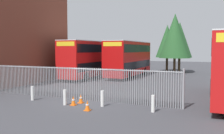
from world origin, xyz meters
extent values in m
plane|color=#3D3D42|center=(0.00, 8.00, 0.00)|extent=(100.00, 100.00, 0.00)
cylinder|color=gray|center=(-8.05, 0.00, 1.10)|extent=(0.06, 0.06, 2.20)
cylinder|color=gray|center=(-7.91, 0.00, 1.10)|extent=(0.06, 0.06, 2.20)
cylinder|color=gray|center=(-7.77, 0.00, 1.10)|extent=(0.06, 0.06, 2.20)
cylinder|color=gray|center=(-7.63, 0.00, 1.10)|extent=(0.06, 0.06, 2.20)
cylinder|color=gray|center=(-7.49, 0.00, 1.10)|extent=(0.06, 0.06, 2.20)
cylinder|color=gray|center=(-7.35, 0.00, 1.10)|extent=(0.06, 0.06, 2.20)
cylinder|color=gray|center=(-7.21, 0.00, 1.10)|extent=(0.06, 0.06, 2.20)
cylinder|color=gray|center=(-7.07, 0.00, 1.10)|extent=(0.06, 0.06, 2.20)
cylinder|color=gray|center=(-6.93, 0.00, 1.10)|extent=(0.06, 0.06, 2.20)
cylinder|color=gray|center=(-6.79, 0.00, 1.10)|extent=(0.06, 0.06, 2.20)
cylinder|color=gray|center=(-6.66, 0.00, 1.10)|extent=(0.06, 0.06, 2.20)
cylinder|color=gray|center=(-6.52, 0.00, 1.10)|extent=(0.06, 0.06, 2.20)
cylinder|color=gray|center=(-6.38, 0.00, 1.10)|extent=(0.06, 0.06, 2.20)
cylinder|color=gray|center=(-6.24, 0.00, 1.10)|extent=(0.06, 0.06, 2.20)
cylinder|color=gray|center=(-6.10, 0.00, 1.10)|extent=(0.06, 0.06, 2.20)
cylinder|color=gray|center=(-5.96, 0.00, 1.10)|extent=(0.06, 0.06, 2.20)
cylinder|color=gray|center=(-5.82, 0.00, 1.10)|extent=(0.06, 0.06, 2.20)
cylinder|color=gray|center=(-5.68, 0.00, 1.10)|extent=(0.06, 0.06, 2.20)
cylinder|color=gray|center=(-5.54, 0.00, 1.10)|extent=(0.06, 0.06, 2.20)
cylinder|color=gray|center=(-5.40, 0.00, 1.10)|extent=(0.06, 0.06, 2.20)
cylinder|color=gray|center=(-5.26, 0.00, 1.10)|extent=(0.06, 0.06, 2.20)
cylinder|color=gray|center=(-5.12, 0.00, 1.10)|extent=(0.06, 0.06, 2.20)
cylinder|color=gray|center=(-4.98, 0.00, 1.10)|extent=(0.06, 0.06, 2.20)
cylinder|color=gray|center=(-4.84, 0.00, 1.10)|extent=(0.06, 0.06, 2.20)
cylinder|color=gray|center=(-4.70, 0.00, 1.10)|extent=(0.06, 0.06, 2.20)
cylinder|color=gray|center=(-4.56, 0.00, 1.10)|extent=(0.06, 0.06, 2.20)
cylinder|color=gray|center=(-4.42, 0.00, 1.10)|extent=(0.06, 0.06, 2.20)
cylinder|color=gray|center=(-4.28, 0.00, 1.10)|extent=(0.06, 0.06, 2.20)
cylinder|color=gray|center=(-4.14, 0.00, 1.10)|extent=(0.06, 0.06, 2.20)
cylinder|color=gray|center=(-4.00, 0.00, 1.10)|extent=(0.06, 0.06, 2.20)
cylinder|color=gray|center=(-3.86, 0.00, 1.10)|extent=(0.06, 0.06, 2.20)
cylinder|color=gray|center=(-3.72, 0.00, 1.10)|extent=(0.06, 0.06, 2.20)
cylinder|color=gray|center=(-3.58, 0.00, 1.10)|extent=(0.06, 0.06, 2.20)
cylinder|color=gray|center=(-3.44, 0.00, 1.10)|extent=(0.06, 0.06, 2.20)
cylinder|color=gray|center=(-3.30, 0.00, 1.10)|extent=(0.06, 0.06, 2.20)
cylinder|color=gray|center=(-3.16, 0.00, 1.10)|extent=(0.06, 0.06, 2.20)
cylinder|color=gray|center=(-3.02, 0.00, 1.10)|extent=(0.06, 0.06, 2.20)
cylinder|color=gray|center=(-2.88, 0.00, 1.10)|extent=(0.06, 0.06, 2.20)
cylinder|color=gray|center=(-2.74, 0.00, 1.10)|extent=(0.06, 0.06, 2.20)
cylinder|color=gray|center=(-2.60, 0.00, 1.10)|extent=(0.06, 0.06, 2.20)
cylinder|color=gray|center=(-2.46, 0.00, 1.10)|extent=(0.06, 0.06, 2.20)
cylinder|color=gray|center=(-2.32, 0.00, 1.10)|extent=(0.06, 0.06, 2.20)
cylinder|color=gray|center=(-2.18, 0.00, 1.10)|extent=(0.06, 0.06, 2.20)
cylinder|color=gray|center=(-2.04, 0.00, 1.10)|extent=(0.06, 0.06, 2.20)
cylinder|color=gray|center=(-1.90, 0.00, 1.10)|extent=(0.06, 0.06, 2.20)
cylinder|color=gray|center=(-1.76, 0.00, 1.10)|extent=(0.06, 0.06, 2.20)
cylinder|color=gray|center=(-1.62, 0.00, 1.10)|extent=(0.06, 0.06, 2.20)
cylinder|color=gray|center=(-1.48, 0.00, 1.10)|extent=(0.06, 0.06, 2.20)
cylinder|color=gray|center=(-1.34, 0.00, 1.10)|extent=(0.06, 0.06, 2.20)
cylinder|color=gray|center=(-1.20, 0.00, 1.10)|extent=(0.06, 0.06, 2.20)
cylinder|color=gray|center=(-1.06, 0.00, 1.10)|extent=(0.06, 0.06, 2.20)
cylinder|color=gray|center=(-0.92, 0.00, 1.10)|extent=(0.06, 0.06, 2.20)
cylinder|color=gray|center=(-0.78, 0.00, 1.10)|extent=(0.06, 0.06, 2.20)
cylinder|color=gray|center=(-0.64, 0.00, 1.10)|extent=(0.06, 0.06, 2.20)
cylinder|color=gray|center=(-0.50, 0.00, 1.10)|extent=(0.06, 0.06, 2.20)
cylinder|color=gray|center=(-0.36, 0.00, 1.10)|extent=(0.06, 0.06, 2.20)
cylinder|color=gray|center=(-0.22, 0.00, 1.10)|extent=(0.06, 0.06, 2.20)
cylinder|color=gray|center=(-0.08, 0.00, 1.10)|extent=(0.06, 0.06, 2.20)
cylinder|color=gray|center=(0.06, 0.00, 1.10)|extent=(0.06, 0.06, 2.20)
cylinder|color=gray|center=(0.20, 0.00, 1.10)|extent=(0.06, 0.06, 2.20)
cylinder|color=gray|center=(0.34, 0.00, 1.10)|extent=(0.06, 0.06, 2.20)
cylinder|color=gray|center=(0.48, 0.00, 1.10)|extent=(0.06, 0.06, 2.20)
cylinder|color=gray|center=(0.61, 0.00, 1.10)|extent=(0.06, 0.06, 2.20)
cylinder|color=gray|center=(0.75, 0.00, 1.10)|extent=(0.06, 0.06, 2.20)
cylinder|color=gray|center=(0.89, 0.00, 1.10)|extent=(0.06, 0.06, 2.20)
cylinder|color=gray|center=(1.03, 0.00, 1.10)|extent=(0.06, 0.06, 2.20)
cylinder|color=gray|center=(1.17, 0.00, 1.10)|extent=(0.06, 0.06, 2.20)
cylinder|color=gray|center=(1.31, 0.00, 1.10)|extent=(0.06, 0.06, 2.20)
cylinder|color=gray|center=(1.45, 0.00, 1.10)|extent=(0.06, 0.06, 2.20)
cylinder|color=gray|center=(1.59, 0.00, 1.10)|extent=(0.06, 0.06, 2.20)
cylinder|color=gray|center=(1.73, 0.00, 1.10)|extent=(0.06, 0.06, 2.20)
cylinder|color=gray|center=(1.87, 0.00, 1.10)|extent=(0.06, 0.06, 2.20)
cylinder|color=gray|center=(2.01, 0.00, 1.10)|extent=(0.06, 0.06, 2.20)
cylinder|color=gray|center=(2.15, 0.00, 1.10)|extent=(0.06, 0.06, 2.20)
cylinder|color=gray|center=(2.29, 0.00, 1.10)|extent=(0.06, 0.06, 2.20)
cylinder|color=gray|center=(2.43, 0.00, 1.10)|extent=(0.06, 0.06, 2.20)
cylinder|color=gray|center=(2.57, 0.00, 1.10)|extent=(0.06, 0.06, 2.20)
cylinder|color=gray|center=(2.71, 0.00, 1.10)|extent=(0.06, 0.06, 2.20)
cylinder|color=gray|center=(2.85, 0.00, 1.10)|extent=(0.06, 0.06, 2.20)
cylinder|color=gray|center=(2.99, 0.00, 1.10)|extent=(0.06, 0.06, 2.20)
cylinder|color=gray|center=(3.13, 0.00, 1.10)|extent=(0.06, 0.06, 2.20)
cylinder|color=gray|center=(3.27, 0.00, 1.10)|extent=(0.06, 0.06, 2.20)
cylinder|color=gray|center=(3.41, 0.00, 1.10)|extent=(0.06, 0.06, 2.20)
cylinder|color=gray|center=(3.55, 0.00, 1.10)|extent=(0.06, 0.06, 2.20)
cylinder|color=gray|center=(3.69, 0.00, 1.10)|extent=(0.06, 0.06, 2.20)
cylinder|color=gray|center=(3.83, 0.00, 1.10)|extent=(0.06, 0.06, 2.20)
cylinder|color=gray|center=(3.97, 0.00, 1.10)|extent=(0.06, 0.06, 2.20)
cylinder|color=gray|center=(4.11, 0.00, 1.10)|extent=(0.06, 0.06, 2.20)
cylinder|color=gray|center=(4.25, 0.00, 1.10)|extent=(0.06, 0.06, 2.20)
cylinder|color=gray|center=(4.39, 0.00, 1.10)|extent=(0.06, 0.06, 2.20)
cylinder|color=gray|center=(4.53, 0.00, 1.10)|extent=(0.06, 0.06, 2.20)
cylinder|color=gray|center=(4.67, 0.00, 1.10)|extent=(0.06, 0.06, 2.20)
cylinder|color=gray|center=(4.81, 0.00, 1.10)|extent=(0.06, 0.06, 2.20)
cylinder|color=gray|center=(4.95, 0.00, 1.10)|extent=(0.06, 0.06, 2.20)
cylinder|color=gray|center=(5.09, 0.00, 1.10)|extent=(0.06, 0.06, 2.20)
cylinder|color=gray|center=(5.23, 0.00, 1.10)|extent=(0.06, 0.06, 2.20)
cylinder|color=gray|center=(5.37, 0.00, 1.10)|extent=(0.06, 0.06, 2.20)
cylinder|color=gray|center=(5.51, 0.00, 1.10)|extent=(0.06, 0.06, 2.20)
cylinder|color=gray|center=(5.65, 0.00, 1.10)|extent=(0.06, 0.06, 2.20)
cylinder|color=gray|center=(5.79, 0.00, 1.10)|extent=(0.06, 0.06, 2.20)
cylinder|color=gray|center=(5.93, 0.00, 1.10)|extent=(0.06, 0.06, 2.20)
cylinder|color=gray|center=(6.07, 0.00, 1.10)|extent=(0.06, 0.06, 2.20)
cylinder|color=gray|center=(6.21, 0.00, 1.10)|extent=(0.06, 0.06, 2.20)
cylinder|color=gray|center=(-1.06, 0.00, 2.12)|extent=(14.54, 0.07, 0.07)
cylinder|color=gray|center=(6.21, 0.00, 1.18)|extent=(0.14, 0.14, 2.35)
cylinder|color=black|center=(7.85, 0.33, 0.52)|extent=(0.30, 1.04, 1.04)
cylinder|color=black|center=(7.85, 6.65, 0.52)|extent=(0.30, 1.04, 1.04)
cube|color=red|center=(-6.28, 12.05, 2.35)|extent=(2.50, 10.80, 4.00)
cube|color=black|center=(-6.28, 12.05, 1.55)|extent=(2.54, 10.37, 0.90)
cube|color=black|center=(-6.28, 12.05, 3.55)|extent=(2.54, 10.37, 0.90)
cube|color=yellow|center=(-6.28, 6.70, 4.00)|extent=(2.12, 0.12, 0.44)
cube|color=silver|center=(-6.28, 12.05, 4.38)|extent=(2.50, 10.80, 0.08)
cylinder|color=black|center=(-7.38, 8.70, 0.52)|extent=(0.30, 1.04, 1.04)
cylinder|color=black|center=(-5.18, 8.70, 0.52)|extent=(0.30, 1.04, 1.04)
cylinder|color=black|center=(-7.38, 15.02, 0.52)|extent=(0.30, 1.04, 1.04)
cylinder|color=black|center=(-5.18, 15.02, 0.52)|extent=(0.30, 1.04, 1.04)
cube|color=#B70C0C|center=(-2.40, 15.00, 2.35)|extent=(2.50, 10.80, 4.00)
cube|color=black|center=(-2.40, 15.00, 1.55)|extent=(2.54, 10.37, 0.90)
cube|color=black|center=(-2.40, 15.00, 3.55)|extent=(2.54, 10.37, 0.90)
cube|color=yellow|center=(-2.40, 9.65, 4.00)|extent=(2.12, 0.12, 0.44)
cube|color=silver|center=(-2.40, 15.00, 4.38)|extent=(2.50, 10.80, 0.08)
cylinder|color=black|center=(-3.50, 11.65, 0.52)|extent=(0.30, 1.04, 1.04)
cylinder|color=black|center=(-1.30, 11.65, 0.52)|extent=(0.30, 1.04, 1.04)
cylinder|color=black|center=(-3.50, 17.97, 0.52)|extent=(0.30, 1.04, 1.04)
cylinder|color=black|center=(-1.30, 17.97, 0.52)|extent=(0.30, 1.04, 1.04)
cylinder|color=silver|center=(-3.50, -1.46, 0.47)|extent=(0.20, 0.20, 0.95)
cylinder|color=silver|center=(-0.65, -1.82, 0.47)|extent=(0.20, 0.20, 0.95)
cylinder|color=silver|center=(1.64, -1.25, 0.47)|extent=(0.20, 0.20, 0.95)
cylinder|color=silver|center=(4.79, -1.39, 0.47)|extent=(0.20, 0.20, 0.95)
cube|color=orange|center=(1.32, -2.53, 0.02)|extent=(0.34, 0.34, 0.04)
cone|color=orange|center=(1.32, -2.53, 0.32)|extent=(0.28, 0.28, 0.55)
cylinder|color=white|center=(1.32, -2.53, 0.34)|extent=(0.19, 0.19, 0.07)
cube|color=orange|center=(-0.04, -0.94, 0.02)|extent=(0.34, 0.34, 0.04)
cone|color=orange|center=(-0.04, -0.94, 0.32)|extent=(0.28, 0.28, 0.55)
cylinder|color=white|center=(-0.04, -0.94, 0.34)|extent=(0.19, 0.19, 0.07)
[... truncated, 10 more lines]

